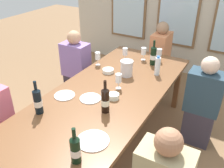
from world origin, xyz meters
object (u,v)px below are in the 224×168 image
(wine_bottle_2, at_px, (153,55))
(wine_glass_0, at_px, (144,52))
(white_plate_0, at_px, (93,141))
(wine_glass_2, at_px, (119,79))
(wine_glass_5, at_px, (125,52))
(tasting_bowl_1, at_px, (114,96))
(seated_person_4, at_px, (160,58))
(wine_glass_4, at_px, (98,56))
(seated_person_0, at_px, (76,70))
(wine_bottle_0, at_px, (105,100))
(white_plate_1, at_px, (65,95))
(tasting_bowl_0, at_px, (108,71))
(wine_glass_3, at_px, (159,53))
(white_plate_2, at_px, (90,98))
(metal_pitcher, at_px, (127,68))
(wine_bottle_1, at_px, (75,149))
(dining_table, at_px, (105,99))
(seated_person_1, at_px, (202,104))
(water_bottle, at_px, (158,66))
(wine_bottle_3, at_px, (38,101))

(wine_bottle_2, height_order, wine_glass_0, wine_bottle_2)
(white_plate_0, height_order, wine_glass_2, wine_glass_2)
(white_plate_0, relative_size, wine_glass_5, 1.52)
(tasting_bowl_1, relative_size, seated_person_4, 0.10)
(wine_glass_4, bearing_deg, tasting_bowl_1, -46.25)
(seated_person_0, bearing_deg, white_plate_0, -48.12)
(wine_bottle_0, bearing_deg, white_plate_1, 177.30)
(tasting_bowl_1, bearing_deg, tasting_bowl_0, 126.05)
(wine_glass_3, bearing_deg, tasting_bowl_1, -93.12)
(white_plate_2, relative_size, wine_glass_2, 1.24)
(tasting_bowl_1, bearing_deg, metal_pitcher, 103.18)
(tasting_bowl_0, relative_size, wine_glass_3, 0.81)
(wine_glass_4, distance_m, seated_person_0, 0.55)
(wine_bottle_1, height_order, wine_bottle_2, wine_bottle_2)
(wine_bottle_2, height_order, tasting_bowl_1, wine_bottle_2)
(wine_glass_3, bearing_deg, white_plate_0, -86.46)
(tasting_bowl_0, xyz_separation_m, wine_glass_2, (0.29, -0.28, 0.09))
(tasting_bowl_1, height_order, wine_glass_0, wine_glass_0)
(metal_pitcher, xyz_separation_m, wine_bottle_2, (0.15, 0.45, 0.03))
(wine_glass_2, bearing_deg, seated_person_0, 153.33)
(wine_bottle_1, bearing_deg, wine_bottle_2, 94.70)
(wine_glass_3, relative_size, wine_glass_4, 1.00)
(dining_table, height_order, metal_pitcher, metal_pitcher)
(tasting_bowl_1, bearing_deg, wine_bottle_2, 88.18)
(metal_pitcher, distance_m, seated_person_0, 0.95)
(wine_bottle_1, distance_m, wine_glass_4, 1.66)
(wine_glass_2, height_order, seated_person_1, seated_person_1)
(tasting_bowl_0, xyz_separation_m, seated_person_1, (1.12, 0.20, -0.24))
(seated_person_4, bearing_deg, white_plate_1, -100.20)
(tasting_bowl_1, bearing_deg, seated_person_0, 145.84)
(white_plate_0, relative_size, seated_person_4, 0.24)
(water_bottle, bearing_deg, wine_bottle_1, -90.10)
(wine_glass_5, relative_size, seated_person_4, 0.16)
(wine_bottle_2, height_order, wine_glass_4, wine_bottle_2)
(wine_glass_3, relative_size, seated_person_0, 0.16)
(wine_bottle_1, bearing_deg, tasting_bowl_0, 111.64)
(wine_bottle_2, height_order, seated_person_1, seated_person_1)
(wine_bottle_0, bearing_deg, seated_person_4, 94.88)
(seated_person_0, bearing_deg, tasting_bowl_0, -17.04)
(dining_table, distance_m, wine_bottle_3, 0.70)
(wine_bottle_0, relative_size, wine_glass_4, 1.88)
(dining_table, relative_size, metal_pitcher, 14.12)
(wine_bottle_1, height_order, tasting_bowl_1, wine_bottle_1)
(wine_bottle_2, bearing_deg, seated_person_4, 101.74)
(water_bottle, distance_m, wine_glass_4, 0.78)
(wine_glass_4, relative_size, wine_glass_5, 1.00)
(water_bottle, xyz_separation_m, wine_glass_0, (-0.32, 0.33, 0.00))
(wine_glass_0, bearing_deg, tasting_bowl_0, -110.60)
(water_bottle, xyz_separation_m, wine_glass_2, (-0.24, -0.52, 0.00))
(tasting_bowl_0, xyz_separation_m, water_bottle, (0.54, 0.24, 0.09))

